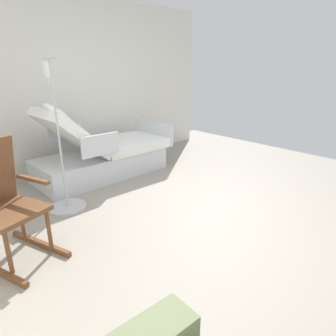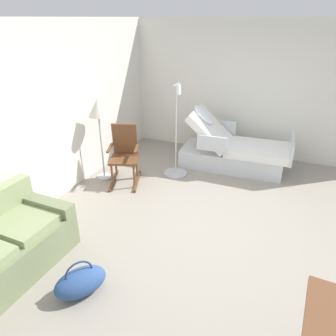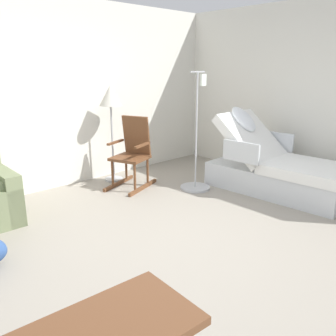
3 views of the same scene
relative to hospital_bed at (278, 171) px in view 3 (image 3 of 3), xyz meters
name	(u,v)px [view 3 (image 3 of 3)]	position (x,y,z in m)	size (l,w,h in m)	color
ground_plane	(186,239)	(-2.00, -0.12, -0.32)	(6.95, 6.95, 0.00)	gray
back_wall	(62,95)	(-2.00, 2.43, 1.03)	(5.76, 0.10, 2.70)	silver
side_wall	(321,95)	(0.83, -0.12, 1.03)	(0.10, 5.19, 2.70)	silver
hospital_bed	(278,171)	(0.00, 0.00, 0.00)	(1.09, 2.11, 1.21)	silver
rocking_chair	(132,153)	(-1.34, 1.65, 0.18)	(0.88, 0.71, 1.05)	brown
floor_lamp	(111,102)	(-1.40, 2.08, 0.91)	(0.34, 0.34, 1.48)	#B2B5BA
iv_pole	(196,172)	(-0.74, 0.91, -0.07)	(0.44, 0.44, 1.69)	#B2B5BA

